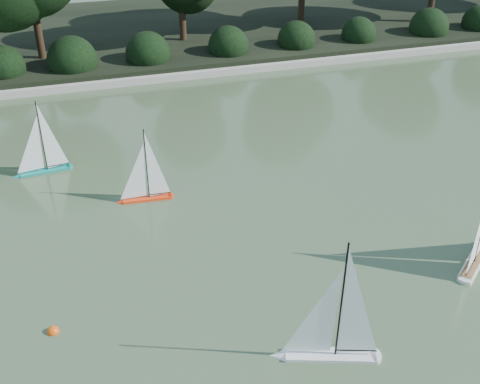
{
  "coord_description": "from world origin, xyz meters",
  "views": [
    {
      "loc": [
        -2.61,
        -5.79,
        5.46
      ],
      "look_at": [
        -0.23,
        1.87,
        0.7
      ],
      "focal_mm": 45.0,
      "sensor_mm": 36.0,
      "label": 1
    }
  ],
  "objects_px": {
    "race_buoy": "(53,332)",
    "sailboat_white_b": "(480,244)",
    "sailboat_teal": "(39,161)",
    "sailboat_white_a": "(324,339)",
    "sailboat_orange": "(142,189)"
  },
  "relations": [
    {
      "from": "race_buoy",
      "to": "sailboat_white_b",
      "type": "bearing_deg",
      "value": -2.85
    },
    {
      "from": "sailboat_teal",
      "to": "race_buoy",
      "type": "distance_m",
      "value": 4.44
    },
    {
      "from": "sailboat_white_b",
      "to": "race_buoy",
      "type": "distance_m",
      "value": 6.14
    },
    {
      "from": "sailboat_white_a",
      "to": "sailboat_orange",
      "type": "bearing_deg",
      "value": 109.03
    },
    {
      "from": "race_buoy",
      "to": "sailboat_teal",
      "type": "bearing_deg",
      "value": 90.57
    },
    {
      "from": "sailboat_teal",
      "to": "race_buoy",
      "type": "bearing_deg",
      "value": -89.43
    },
    {
      "from": "sailboat_orange",
      "to": "sailboat_teal",
      "type": "distance_m",
      "value": 2.28
    },
    {
      "from": "sailboat_white_a",
      "to": "sailboat_orange",
      "type": "height_order",
      "value": "sailboat_white_a"
    },
    {
      "from": "sailboat_white_b",
      "to": "race_buoy",
      "type": "bearing_deg",
      "value": 177.15
    },
    {
      "from": "sailboat_orange",
      "to": "sailboat_teal",
      "type": "height_order",
      "value": "sailboat_teal"
    },
    {
      "from": "sailboat_white_b",
      "to": "sailboat_white_a",
      "type": "bearing_deg",
      "value": -159.78
    },
    {
      "from": "sailboat_white_b",
      "to": "sailboat_teal",
      "type": "height_order",
      "value": "sailboat_white_b"
    },
    {
      "from": "sailboat_orange",
      "to": "race_buoy",
      "type": "xyz_separation_m",
      "value": [
        -1.63,
        -2.88,
        -0.22
      ]
    },
    {
      "from": "sailboat_white_b",
      "to": "sailboat_orange",
      "type": "relative_size",
      "value": 1.31
    },
    {
      "from": "sailboat_white_a",
      "to": "race_buoy",
      "type": "distance_m",
      "value": 3.43
    }
  ]
}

